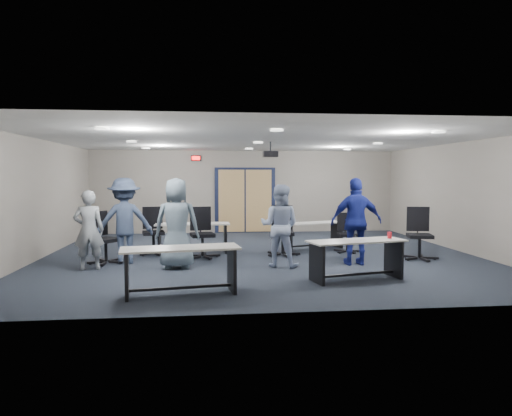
{
  "coord_description": "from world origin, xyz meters",
  "views": [
    {
      "loc": [
        -1.21,
        -10.54,
        1.86
      ],
      "look_at": [
        -0.14,
        -0.3,
        1.14
      ],
      "focal_mm": 32.0,
      "sensor_mm": 36.0,
      "label": 1
    }
  ],
  "objects": [
    {
      "name": "floor",
      "position": [
        0.0,
        0.0,
        0.0
      ],
      "size": [
        10.0,
        10.0,
        0.0
      ],
      "primitive_type": "plane",
      "color": "black",
      "rests_on": "ground"
    },
    {
      "name": "back_wall",
      "position": [
        0.0,
        4.5,
        1.35
      ],
      "size": [
        10.0,
        0.04,
        2.7
      ],
      "primitive_type": "cube",
      "color": "gray",
      "rests_on": "floor"
    },
    {
      "name": "front_wall",
      "position": [
        0.0,
        -4.5,
        1.35
      ],
      "size": [
        10.0,
        0.04,
        2.7
      ],
      "primitive_type": "cube",
      "color": "gray",
      "rests_on": "floor"
    },
    {
      "name": "left_wall",
      "position": [
        -5.0,
        0.0,
        1.35
      ],
      "size": [
        0.04,
        9.0,
        2.7
      ],
      "primitive_type": "cube",
      "color": "gray",
      "rests_on": "floor"
    },
    {
      "name": "right_wall",
      "position": [
        5.0,
        0.0,
        1.35
      ],
      "size": [
        0.04,
        9.0,
        2.7
      ],
      "primitive_type": "cube",
      "color": "gray",
      "rests_on": "floor"
    },
    {
      "name": "ceiling",
      "position": [
        0.0,
        0.0,
        2.7
      ],
      "size": [
        10.0,
        9.0,
        0.04
      ],
      "primitive_type": "cube",
      "color": "silver",
      "rests_on": "back_wall"
    },
    {
      "name": "double_door",
      "position": [
        0.0,
        4.46,
        1.05
      ],
      "size": [
        2.0,
        0.07,
        2.2
      ],
      "color": "black",
      "rests_on": "back_wall"
    },
    {
      "name": "exit_sign",
      "position": [
        -1.6,
        4.44,
        2.45
      ],
      "size": [
        0.32,
        0.07,
        0.18
      ],
      "color": "black",
      "rests_on": "back_wall"
    },
    {
      "name": "ceiling_projector",
      "position": [
        0.3,
        0.5,
        2.4
      ],
      "size": [
        0.35,
        0.32,
        0.37
      ],
      "color": "black",
      "rests_on": "ceiling"
    },
    {
      "name": "ceiling_can_lights",
      "position": [
        0.0,
        0.25,
        2.67
      ],
      "size": [
        6.24,
        5.74,
        0.02
      ],
      "primitive_type": null,
      "color": "white",
      "rests_on": "ceiling"
    },
    {
      "name": "table_front_left",
      "position": [
        -1.65,
        -3.36,
        0.51
      ],
      "size": [
        1.91,
        0.87,
        0.75
      ],
      "rotation": [
        0.0,
        0.0,
        0.14
      ],
      "color": "beige",
      "rests_on": "floor"
    },
    {
      "name": "table_front_right",
      "position": [
        1.44,
        -2.67,
        0.49
      ],
      "size": [
        1.86,
        0.96,
        0.84
      ],
      "rotation": [
        0.0,
        0.0,
        0.22
      ],
      "color": "beige",
      "rests_on": "floor"
    },
    {
      "name": "table_back_left",
      "position": [
        -1.61,
        0.55,
        0.5
      ],
      "size": [
        1.8,
        0.65,
        0.99
      ],
      "rotation": [
        0.0,
        0.0,
        0.03
      ],
      "color": "beige",
      "rests_on": "floor"
    },
    {
      "name": "table_back_right",
      "position": [
        1.45,
        0.87,
        0.46
      ],
      "size": [
        1.76,
        1.05,
        0.68
      ],
      "rotation": [
        0.0,
        0.0,
        0.32
      ],
      "color": "beige",
      "rests_on": "floor"
    },
    {
      "name": "chair_back_a",
      "position": [
        -2.52,
        0.43,
        0.56
      ],
      "size": [
        0.83,
        0.83,
        1.13
      ],
      "primitive_type": null,
      "rotation": [
        0.0,
        0.0,
        0.19
      ],
      "color": "black",
      "rests_on": "floor"
    },
    {
      "name": "chair_back_b",
      "position": [
        -1.35,
        -0.17,
        0.58
      ],
      "size": [
        0.85,
        0.85,
        1.16
      ],
      "primitive_type": null,
      "rotation": [
        0.0,
        0.0,
        0.18
      ],
      "color": "black",
      "rests_on": "floor"
    },
    {
      "name": "chair_back_c",
      "position": [
        0.52,
        -0.07,
        0.58
      ],
      "size": [
        0.81,
        0.81,
        1.17
      ],
      "primitive_type": null,
      "rotation": [
        0.0,
        0.0,
        -0.11
      ],
      "color": "black",
      "rests_on": "floor"
    },
    {
      "name": "chair_back_d",
      "position": [
        2.16,
        0.21,
        0.48
      ],
      "size": [
        0.63,
        0.63,
        0.96
      ],
      "primitive_type": null,
      "rotation": [
        0.0,
        0.0,
        -0.03
      ],
      "color": "black",
      "rests_on": "floor"
    },
    {
      "name": "chair_loose_left",
      "position": [
        -3.39,
        -0.64,
        0.56
      ],
      "size": [
        0.98,
        0.98,
        1.12
      ],
      "primitive_type": null,
      "rotation": [
        0.0,
        0.0,
        0.9
      ],
      "color": "black",
      "rests_on": "floor"
    },
    {
      "name": "chair_loose_right",
      "position": [
        3.47,
        -0.9,
        0.59
      ],
      "size": [
        0.9,
        0.9,
        1.17
      ],
      "primitive_type": null,
      "rotation": [
        0.0,
        0.0,
        -0.25
      ],
      "color": "black",
      "rests_on": "floor"
    },
    {
      "name": "person_gray",
      "position": [
        -3.57,
        -1.28,
        0.8
      ],
      "size": [
        0.63,
        0.46,
        1.59
      ],
      "primitive_type": "imported",
      "rotation": [
        0.0,
        0.0,
        3.29
      ],
      "color": "gray",
      "rests_on": "floor"
    },
    {
      "name": "person_plaid",
      "position": [
        -1.85,
        -1.29,
        0.92
      ],
      "size": [
        0.91,
        0.61,
        1.83
      ],
      "primitive_type": "imported",
      "rotation": [
        0.0,
        0.0,
        3.11
      ],
      "color": "slate",
      "rests_on": "floor"
    },
    {
      "name": "person_lightblue",
      "position": [
        0.25,
        -1.32,
        0.85
      ],
      "size": [
        1.0,
        0.9,
        1.7
      ],
      "primitive_type": "imported",
      "rotation": [
        0.0,
        0.0,
        2.76
      ],
      "color": "#9BABCD",
      "rests_on": "floor"
    },
    {
      "name": "person_navy",
      "position": [
        1.88,
        -1.29,
        0.92
      ],
      "size": [
        1.09,
        0.48,
        1.83
      ],
      "primitive_type": "imported",
      "rotation": [
        0.0,
        0.0,
        3.11
      ],
      "color": "navy",
      "rests_on": "floor"
    },
    {
      "name": "person_back",
      "position": [
        -3.0,
        -0.61,
        0.92
      ],
      "size": [
        1.3,
        0.93,
        1.83
      ],
      "primitive_type": "imported",
      "rotation": [
        0.0,
        0.0,
        3.37
      ],
      "color": "#364562",
      "rests_on": "floor"
    }
  ]
}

